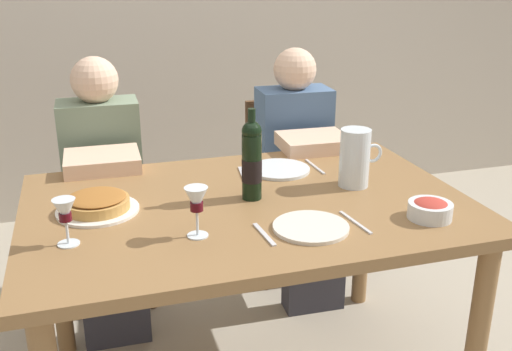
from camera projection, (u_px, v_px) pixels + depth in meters
name	position (u px, v px, depth m)	size (l,w,h in m)	color
dining_table	(248.00, 226.00, 2.04)	(1.50, 1.00, 0.76)	olive
wine_bottle	(252.00, 160.00, 1.99)	(0.07, 0.07, 0.32)	black
water_pitcher	(355.00, 161.00, 2.12)	(0.16, 0.11, 0.21)	silver
baked_tart	(97.00, 204.00, 1.92)	(0.27, 0.27, 0.06)	white
salad_bowl	(430.00, 209.00, 1.87)	(0.14, 0.14, 0.06)	silver
wine_glass_left_diner	(65.00, 213.00, 1.67)	(0.07, 0.07, 0.14)	silver
wine_glass_right_diner	(196.00, 202.00, 1.72)	(0.07, 0.07, 0.16)	silver
dinner_plate_left_setting	(279.00, 169.00, 2.30)	(0.24, 0.24, 0.01)	silver
dinner_plate_right_setting	(311.00, 227.00, 1.80)	(0.24, 0.24, 0.01)	silver
fork_left_setting	(242.00, 174.00, 2.26)	(0.16, 0.01, 0.01)	silver
knife_left_setting	(315.00, 167.00, 2.34)	(0.18, 0.01, 0.01)	silver
knife_right_setting	(355.00, 222.00, 1.84)	(0.18, 0.01, 0.01)	silver
spoon_right_setting	(264.00, 234.00, 1.76)	(0.16, 0.01, 0.01)	silver
chair_left	(105.00, 194.00, 2.78)	(0.41, 0.41, 0.87)	brown
diner_left	(105.00, 188.00, 2.53)	(0.34, 0.51, 1.16)	gray
chair_right	(285.00, 175.00, 3.02)	(0.42, 0.42, 0.87)	brown
diner_right	(300.00, 168.00, 2.77)	(0.35, 0.51, 1.16)	#4C6B93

